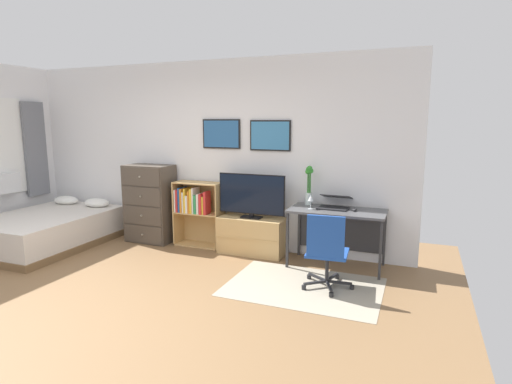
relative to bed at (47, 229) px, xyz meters
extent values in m
plane|color=brown|center=(2.11, -1.38, -0.24)|extent=(7.20, 7.20, 0.00)
cube|color=white|center=(2.11, 1.05, 1.11)|extent=(6.12, 0.06, 2.70)
cube|color=black|center=(2.43, 1.00, 1.41)|extent=(0.59, 0.02, 0.42)
cube|color=#285B93|center=(2.43, 0.99, 1.41)|extent=(0.55, 0.01, 0.38)
cube|color=black|center=(3.18, 1.00, 1.40)|extent=(0.59, 0.02, 0.42)
cube|color=teal|center=(3.18, 0.99, 1.40)|extent=(0.55, 0.01, 0.38)
cube|color=slate|center=(-0.83, 0.62, 1.14)|extent=(0.05, 0.40, 1.54)
cube|color=silver|center=(-0.78, -0.08, 0.66)|extent=(0.20, 0.52, 0.30)
cube|color=#9E937F|center=(3.99, -0.11, -0.24)|extent=(1.70, 1.20, 0.01)
cube|color=brown|center=(0.00, -0.02, -0.19)|extent=(1.50, 2.02, 0.10)
cube|color=silver|center=(0.00, -0.02, 0.04)|extent=(1.46, 1.98, 0.37)
ellipsoid|color=white|center=(-0.34, 0.71, 0.29)|extent=(0.45, 0.29, 0.14)
ellipsoid|color=white|center=(0.30, 0.73, 0.29)|extent=(0.45, 0.29, 0.14)
cube|color=#4C4238|center=(1.30, 0.78, 0.35)|extent=(0.72, 0.42, 1.18)
cube|color=#493F35|center=(1.30, 0.56, -0.09)|extent=(0.68, 0.01, 0.27)
sphere|color=#A59E8C|center=(1.30, 0.55, -0.09)|extent=(0.03, 0.03, 0.03)
cube|color=#493F35|center=(1.30, 0.56, 0.20)|extent=(0.68, 0.01, 0.27)
sphere|color=#A59E8C|center=(1.30, 0.55, 0.20)|extent=(0.03, 0.03, 0.03)
cube|color=#493F35|center=(1.30, 0.56, 0.49)|extent=(0.68, 0.01, 0.27)
sphere|color=#A59E8C|center=(1.30, 0.55, 0.49)|extent=(0.03, 0.03, 0.03)
cube|color=#493F35|center=(1.30, 0.56, 0.79)|extent=(0.68, 0.01, 0.27)
sphere|color=#A59E8C|center=(1.30, 0.55, 0.79)|extent=(0.03, 0.03, 0.03)
cube|color=tan|center=(1.76, 0.84, 0.23)|extent=(0.02, 0.30, 0.96)
cube|color=tan|center=(2.47, 0.84, 0.23)|extent=(0.02, 0.30, 0.96)
cube|color=tan|center=(2.12, 0.84, -0.23)|extent=(0.73, 0.30, 0.02)
cube|color=tan|center=(2.12, 0.84, 0.25)|extent=(0.69, 0.30, 0.02)
cube|color=tan|center=(2.12, 0.84, 0.70)|extent=(0.69, 0.30, 0.02)
cube|color=tan|center=(2.12, 0.99, 0.23)|extent=(0.73, 0.01, 0.96)
cube|color=white|center=(1.79, 0.81, 0.43)|extent=(0.02, 0.22, 0.33)
cube|color=red|center=(1.82, 0.79, 0.43)|extent=(0.03, 0.18, 0.34)
cube|color=#1E519E|center=(1.86, 0.82, 0.45)|extent=(0.03, 0.23, 0.37)
cube|color=orange|center=(1.89, 0.80, 0.44)|extent=(0.03, 0.20, 0.35)
cube|color=white|center=(1.92, 0.82, 0.42)|extent=(0.02, 0.23, 0.30)
cube|color=gold|center=(1.95, 0.81, 0.44)|extent=(0.03, 0.22, 0.36)
cube|color=white|center=(1.99, 0.79, 0.39)|extent=(0.04, 0.19, 0.26)
cube|color=orange|center=(2.02, 0.81, 0.43)|extent=(0.02, 0.23, 0.33)
cube|color=gold|center=(2.06, 0.79, 0.44)|extent=(0.03, 0.18, 0.36)
cube|color=white|center=(2.09, 0.81, 0.45)|extent=(0.02, 0.21, 0.38)
cube|color=#2D8C4C|center=(2.13, 0.80, 0.40)|extent=(0.04, 0.21, 0.27)
cube|color=white|center=(2.17, 0.79, 0.41)|extent=(0.03, 0.18, 0.29)
cube|color=red|center=(2.21, 0.79, 0.41)|extent=(0.04, 0.18, 0.30)
cube|color=gold|center=(2.25, 0.80, 0.39)|extent=(0.02, 0.19, 0.26)
cube|color=red|center=(2.29, 0.78, 0.43)|extent=(0.04, 0.17, 0.33)
cube|color=tan|center=(2.99, 0.79, 0.01)|extent=(0.93, 0.40, 0.51)
cube|color=tan|center=(2.99, 0.59, 0.01)|extent=(0.93, 0.01, 0.02)
cube|color=black|center=(2.99, 0.77, 0.28)|extent=(0.28, 0.16, 0.02)
cube|color=black|center=(2.99, 0.77, 0.32)|extent=(0.06, 0.04, 0.05)
cube|color=black|center=(2.99, 0.77, 0.60)|extent=(0.96, 0.02, 0.56)
cube|color=black|center=(2.99, 0.76, 0.60)|extent=(0.93, 0.01, 0.53)
cube|color=#4C4C4F|center=(4.19, 0.69, 0.48)|extent=(1.19, 0.60, 0.03)
cube|color=#2D2D30|center=(3.62, 0.42, 0.11)|extent=(0.03, 0.03, 0.71)
cube|color=#2D2D30|center=(4.75, 0.42, 0.11)|extent=(0.03, 0.03, 0.71)
cube|color=#2D2D30|center=(3.62, 0.96, 0.11)|extent=(0.03, 0.03, 0.71)
cube|color=#2D2D30|center=(4.75, 0.96, 0.11)|extent=(0.03, 0.03, 0.71)
cube|color=#2D2D30|center=(4.19, 0.98, 0.15)|extent=(1.13, 0.02, 0.50)
cylinder|color=#232326|center=(4.50, 0.02, -0.22)|extent=(0.05, 0.05, 0.05)
cube|color=#232326|center=(4.36, 0.01, -0.18)|extent=(0.28, 0.05, 0.02)
cylinder|color=#232326|center=(4.29, 0.27, -0.22)|extent=(0.05, 0.05, 0.05)
cube|color=#232326|center=(4.26, 0.14, -0.18)|extent=(0.09, 0.28, 0.02)
cylinder|color=#232326|center=(3.98, 0.15, -0.22)|extent=(0.05, 0.05, 0.05)
cube|color=#232326|center=(4.10, 0.07, -0.18)|extent=(0.25, 0.17, 0.02)
cylinder|color=#232326|center=(4.01, -0.18, -0.22)|extent=(0.05, 0.05, 0.05)
cube|color=#232326|center=(4.12, -0.09, -0.18)|extent=(0.23, 0.20, 0.02)
cylinder|color=#232326|center=(4.33, -0.26, -0.22)|extent=(0.05, 0.05, 0.05)
cube|color=#232326|center=(4.28, -0.13, -0.18)|extent=(0.14, 0.27, 0.02)
cylinder|color=#232326|center=(4.22, 0.00, -0.01)|extent=(0.04, 0.04, 0.30)
cube|color=#1E479E|center=(4.22, 0.00, 0.15)|extent=(0.47, 0.47, 0.03)
cube|color=#1E479E|center=(4.24, -0.20, 0.39)|extent=(0.40, 0.07, 0.45)
cube|color=black|center=(4.13, 0.74, 0.50)|extent=(0.39, 0.27, 0.01)
cube|color=black|center=(4.13, 0.73, 0.51)|extent=(0.37, 0.25, 0.00)
cube|color=black|center=(4.13, 0.90, 0.63)|extent=(0.39, 0.25, 0.07)
cube|color=#234C5B|center=(4.13, 0.89, 0.63)|extent=(0.37, 0.23, 0.06)
ellipsoid|color=#262628|center=(4.40, 0.71, 0.51)|extent=(0.06, 0.10, 0.03)
cylinder|color=silver|center=(3.77, 0.88, 0.58)|extent=(0.09, 0.09, 0.16)
cylinder|color=#3D8438|center=(3.79, 0.88, 0.75)|extent=(0.01, 0.01, 0.40)
sphere|color=#308B2C|center=(3.79, 0.88, 0.95)|extent=(0.07, 0.07, 0.07)
cylinder|color=#3D8438|center=(3.77, 0.89, 0.75)|extent=(0.01, 0.01, 0.41)
sphere|color=#308B2C|center=(3.77, 0.89, 0.96)|extent=(0.07, 0.07, 0.07)
cylinder|color=#3D8438|center=(3.76, 0.89, 0.76)|extent=(0.01, 0.01, 0.42)
sphere|color=#308B2C|center=(3.76, 0.89, 0.97)|extent=(0.07, 0.07, 0.07)
cylinder|color=#3D8438|center=(3.75, 0.87, 0.74)|extent=(0.01, 0.01, 0.39)
sphere|color=#308B2C|center=(3.75, 0.87, 0.94)|extent=(0.07, 0.07, 0.07)
cylinder|color=#3D8438|center=(3.78, 0.86, 0.76)|extent=(0.01, 0.01, 0.44)
sphere|color=#308B2C|center=(3.78, 0.86, 0.98)|extent=(0.07, 0.07, 0.07)
cylinder|color=silver|center=(3.87, 0.61, 0.50)|extent=(0.06, 0.06, 0.01)
cylinder|color=silver|center=(3.87, 0.61, 0.55)|extent=(0.01, 0.01, 0.10)
cone|color=silver|center=(3.87, 0.61, 0.64)|extent=(0.07, 0.07, 0.07)
camera|label=1|loc=(5.12, -4.34, 1.59)|focal=28.78mm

